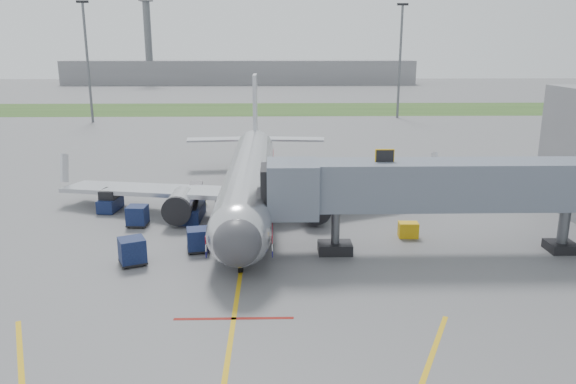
{
  "coord_description": "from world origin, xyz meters",
  "views": [
    {
      "loc": [
        2.12,
        -29.51,
        13.23
      ],
      "look_at": [
        3.0,
        8.64,
        3.2
      ],
      "focal_mm": 35.0,
      "sensor_mm": 36.0,
      "label": 1
    }
  ],
  "objects_px": {
    "belt_loader": "(192,211)",
    "baggage_tug": "(110,201)",
    "airliner": "(250,178)",
    "ramp_worker": "(204,195)"
  },
  "relations": [
    {
      "from": "belt_loader",
      "to": "baggage_tug",
      "type": "bearing_deg",
      "value": 162.94
    },
    {
      "from": "airliner",
      "to": "belt_loader",
      "type": "relative_size",
      "value": 7.28
    },
    {
      "from": "belt_loader",
      "to": "ramp_worker",
      "type": "distance_m",
      "value": 3.86
    },
    {
      "from": "belt_loader",
      "to": "airliner",
      "type": "bearing_deg",
      "value": 27.7
    },
    {
      "from": "baggage_tug",
      "to": "airliner",
      "type": "bearing_deg",
      "value": 0.85
    },
    {
      "from": "ramp_worker",
      "to": "baggage_tug",
      "type": "bearing_deg",
      "value": 130.9
    },
    {
      "from": "airliner",
      "to": "baggage_tug",
      "type": "bearing_deg",
      "value": -179.15
    },
    {
      "from": "airliner",
      "to": "ramp_worker",
      "type": "xyz_separation_m",
      "value": [
        -3.93,
        1.5,
        -1.84
      ]
    },
    {
      "from": "ramp_worker",
      "to": "airliner",
      "type": "bearing_deg",
      "value": -82.4
    },
    {
      "from": "ramp_worker",
      "to": "belt_loader",
      "type": "bearing_deg",
      "value": -159.04
    }
  ]
}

